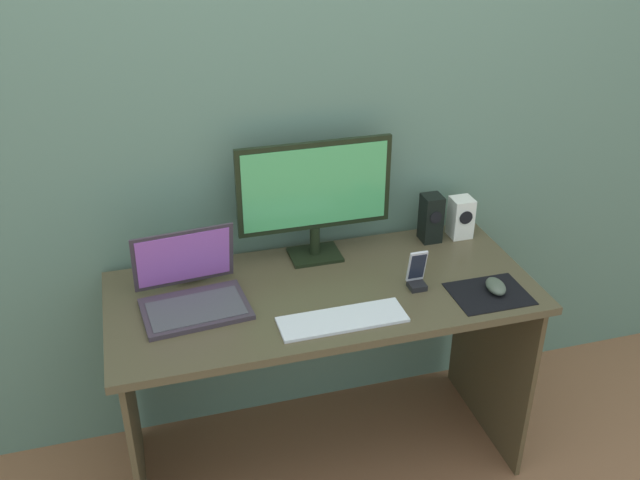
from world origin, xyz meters
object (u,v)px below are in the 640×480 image
object	(u,v)px
speaker_right	(461,217)
mouse	(496,286)
phone_in_dock	(417,275)
keyboard_external	(342,320)
fishbowl	(187,257)
laptop	(192,291)
speaker_near_monitor	(431,218)
monitor	(315,193)

from	to	relation	value
speaker_right	mouse	distance (m)	0.40
phone_in_dock	speaker_right	bearing A→B (deg)	44.70
mouse	keyboard_external	bearing A→B (deg)	-169.93
fishbowl	phone_in_dock	bearing A→B (deg)	-21.86
laptop	keyboard_external	distance (m)	0.49
keyboard_external	mouse	xyz separation A→B (m)	(0.54, 0.02, 0.02)
fishbowl	keyboard_external	bearing A→B (deg)	-43.61
keyboard_external	phone_in_dock	world-z (taller)	phone_in_dock
speaker_right	mouse	bearing A→B (deg)	-98.16
speaker_near_monitor	mouse	xyz separation A→B (m)	(0.07, -0.39, -0.07)
monitor	speaker_near_monitor	world-z (taller)	monitor
laptop	speaker_right	bearing A→B (deg)	10.49
speaker_right	monitor	bearing A→B (deg)	-179.66
speaker_right	fishbowl	distance (m)	1.02
speaker_right	speaker_near_monitor	size ratio (longest dim) A/B	0.85
phone_in_dock	laptop	bearing A→B (deg)	171.88
monitor	speaker_near_monitor	size ratio (longest dim) A/B	2.99
speaker_right	keyboard_external	distance (m)	0.73
fishbowl	monitor	bearing A→B (deg)	0.20
keyboard_external	phone_in_dock	size ratio (longest dim) A/B	2.89
speaker_near_monitor	laptop	size ratio (longest dim) A/B	0.51
laptop	phone_in_dock	distance (m)	0.74
laptop	keyboard_external	size ratio (longest dim) A/B	0.88
phone_in_dock	monitor	bearing A→B (deg)	132.81
laptop	fishbowl	bearing A→B (deg)	87.51
speaker_near_monitor	mouse	world-z (taller)	speaker_near_monitor
speaker_right	keyboard_external	world-z (taller)	speaker_right
laptop	mouse	bearing A→B (deg)	-11.65
monitor	mouse	distance (m)	0.68
monitor	laptop	bearing A→B (deg)	-157.90
monitor	phone_in_dock	world-z (taller)	monitor
mouse	monitor	bearing A→B (deg)	150.65
keyboard_external	speaker_right	bearing A→B (deg)	34.38
speaker_right	keyboard_external	xyz separation A→B (m)	(-0.59, -0.41, -0.07)
laptop	phone_in_dock	world-z (taller)	laptop
monitor	laptop	xyz separation A→B (m)	(-0.46, -0.19, -0.20)
monitor	speaker_right	bearing A→B (deg)	0.34
keyboard_external	speaker_near_monitor	bearing A→B (deg)	40.74
speaker_near_monitor	phone_in_dock	world-z (taller)	speaker_near_monitor
fishbowl	phone_in_dock	world-z (taller)	fishbowl
speaker_right	laptop	distance (m)	1.05
laptop	mouse	xyz separation A→B (m)	(0.97, -0.20, -0.03)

